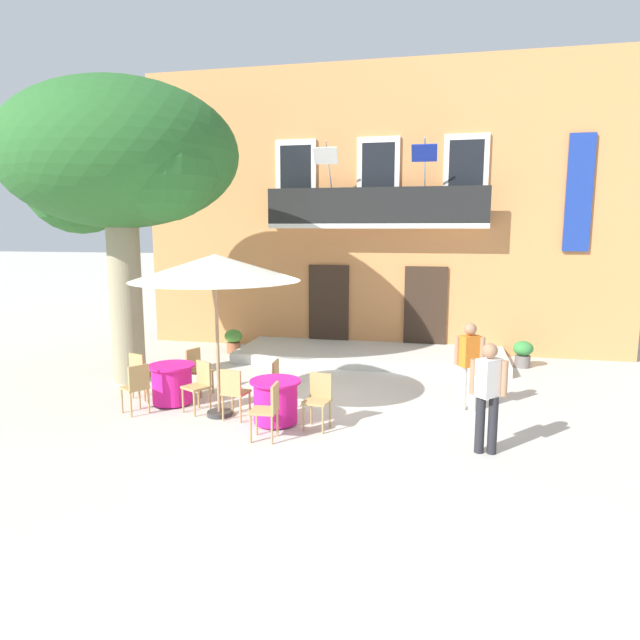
{
  "coord_description": "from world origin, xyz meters",
  "views": [
    {
      "loc": [
        2.51,
        -10.02,
        3.28
      ],
      "look_at": [
        -0.12,
        1.87,
        1.3
      ],
      "focal_mm": 31.71,
      "sensor_mm": 36.0,
      "label": 1
    }
  ],
  "objects_px": {
    "cafe_chair_middle_1": "(136,385)",
    "ground_planter_left": "(233,340)",
    "cafe_table_near_tree": "(276,401)",
    "cafe_chair_middle_0": "(142,372)",
    "cafe_chair_middle_3": "(197,368)",
    "pedestrian_mid_plaza": "(469,362)",
    "pedestrian_near_entrance": "(488,392)",
    "cafe_chair_near_tree_2": "(234,390)",
    "cafe_chair_near_tree_1": "(281,381)",
    "plane_tree": "(116,162)",
    "cafe_chair_near_tree_3": "(269,407)",
    "ground_planter_right": "(523,353)",
    "cafe_chair_near_tree_0": "(319,397)",
    "cafe_umbrella": "(215,268)",
    "cafe_chair_middle_2": "(199,383)",
    "cafe_table_middle": "(172,384)"
  },
  "relations": [
    {
      "from": "cafe_chair_near_tree_3",
      "to": "cafe_umbrella",
      "type": "relative_size",
      "value": 0.31
    },
    {
      "from": "cafe_chair_near_tree_3",
      "to": "cafe_chair_middle_3",
      "type": "distance_m",
      "value": 3.01
    },
    {
      "from": "cafe_chair_near_tree_1",
      "to": "cafe_chair_middle_3",
      "type": "distance_m",
      "value": 2.02
    },
    {
      "from": "cafe_table_middle",
      "to": "cafe_chair_middle_0",
      "type": "height_order",
      "value": "cafe_chair_middle_0"
    },
    {
      "from": "cafe_chair_middle_0",
      "to": "pedestrian_mid_plaza",
      "type": "xyz_separation_m",
      "value": [
        6.16,
        0.62,
        0.38
      ]
    },
    {
      "from": "plane_tree",
      "to": "cafe_chair_near_tree_0",
      "type": "xyz_separation_m",
      "value": [
        4.72,
        -2.01,
        -4.1
      ]
    },
    {
      "from": "ground_planter_left",
      "to": "cafe_umbrella",
      "type": "bearing_deg",
      "value": -71.68
    },
    {
      "from": "ground_planter_right",
      "to": "pedestrian_near_entrance",
      "type": "height_order",
      "value": "pedestrian_near_entrance"
    },
    {
      "from": "cafe_chair_middle_2",
      "to": "cafe_chair_middle_3",
      "type": "xyz_separation_m",
      "value": [
        -0.51,
        1.03,
        0.0
      ]
    },
    {
      "from": "cafe_chair_middle_3",
      "to": "cafe_chair_near_tree_2",
      "type": "bearing_deg",
      "value": -45.95
    },
    {
      "from": "cafe_chair_near_tree_2",
      "to": "cafe_chair_middle_1",
      "type": "height_order",
      "value": "same"
    },
    {
      "from": "cafe_chair_near_tree_2",
      "to": "ground_planter_right",
      "type": "relative_size",
      "value": 1.43
    },
    {
      "from": "cafe_chair_middle_0",
      "to": "cafe_chair_middle_3",
      "type": "distance_m",
      "value": 1.06
    },
    {
      "from": "cafe_chair_near_tree_2",
      "to": "cafe_chair_near_tree_3",
      "type": "bearing_deg",
      "value": -41.52
    },
    {
      "from": "cafe_chair_middle_1",
      "to": "cafe_chair_middle_0",
      "type": "bearing_deg",
      "value": 114.65
    },
    {
      "from": "cafe_umbrella",
      "to": "cafe_chair_middle_1",
      "type": "bearing_deg",
      "value": -171.39
    },
    {
      "from": "cafe_chair_near_tree_0",
      "to": "cafe_chair_near_tree_1",
      "type": "relative_size",
      "value": 1.0
    },
    {
      "from": "cafe_umbrella",
      "to": "ground_planter_left",
      "type": "height_order",
      "value": "cafe_umbrella"
    },
    {
      "from": "cafe_table_middle",
      "to": "cafe_umbrella",
      "type": "height_order",
      "value": "cafe_umbrella"
    },
    {
      "from": "plane_tree",
      "to": "cafe_table_near_tree",
      "type": "bearing_deg",
      "value": -26.49
    },
    {
      "from": "cafe_chair_near_tree_2",
      "to": "ground_planter_right",
      "type": "bearing_deg",
      "value": 43.24
    },
    {
      "from": "cafe_table_middle",
      "to": "pedestrian_mid_plaza",
      "type": "xyz_separation_m",
      "value": [
        5.43,
        0.8,
        0.52
      ]
    },
    {
      "from": "cafe_chair_middle_1",
      "to": "ground_planter_left",
      "type": "relative_size",
      "value": 1.44
    },
    {
      "from": "cafe_chair_middle_3",
      "to": "ground_planter_right",
      "type": "xyz_separation_m",
      "value": [
        6.65,
        3.71,
        -0.17
      ]
    },
    {
      "from": "cafe_chair_near_tree_1",
      "to": "cafe_chair_middle_0",
      "type": "bearing_deg",
      "value": 178.74
    },
    {
      "from": "cafe_chair_middle_1",
      "to": "cafe_chair_middle_3",
      "type": "height_order",
      "value": "same"
    },
    {
      "from": "cafe_chair_middle_0",
      "to": "pedestrian_near_entrance",
      "type": "xyz_separation_m",
      "value": [
        6.35,
        -1.36,
        0.41
      ]
    },
    {
      "from": "cafe_chair_middle_3",
      "to": "pedestrian_mid_plaza",
      "type": "distance_m",
      "value": 5.26
    },
    {
      "from": "cafe_table_near_tree",
      "to": "cafe_chair_near_tree_3",
      "type": "distance_m",
      "value": 0.77
    },
    {
      "from": "cafe_chair_near_tree_0",
      "to": "cafe_chair_middle_2",
      "type": "bearing_deg",
      "value": 170.96
    },
    {
      "from": "cafe_chair_near_tree_2",
      "to": "cafe_chair_near_tree_0",
      "type": "bearing_deg",
      "value": -2.29
    },
    {
      "from": "cafe_chair_middle_1",
      "to": "cafe_chair_near_tree_2",
      "type": "bearing_deg",
      "value": 2.34
    },
    {
      "from": "plane_tree",
      "to": "cafe_chair_near_tree_1",
      "type": "relative_size",
      "value": 6.88
    },
    {
      "from": "cafe_umbrella",
      "to": "plane_tree",
      "type": "bearing_deg",
      "value": 147.87
    },
    {
      "from": "cafe_chair_near_tree_2",
      "to": "cafe_table_middle",
      "type": "distance_m",
      "value": 1.59
    },
    {
      "from": "cafe_umbrella",
      "to": "pedestrian_near_entrance",
      "type": "relative_size",
      "value": 1.75
    },
    {
      "from": "pedestrian_mid_plaza",
      "to": "cafe_chair_near_tree_2",
      "type": "bearing_deg",
      "value": -160.5
    },
    {
      "from": "cafe_chair_near_tree_0",
      "to": "cafe_chair_middle_2",
      "type": "height_order",
      "value": "same"
    },
    {
      "from": "plane_tree",
      "to": "cafe_chair_middle_0",
      "type": "height_order",
      "value": "plane_tree"
    },
    {
      "from": "cafe_table_near_tree",
      "to": "cafe_chair_middle_2",
      "type": "bearing_deg",
      "value": 167.95
    },
    {
      "from": "cafe_umbrella",
      "to": "ground_planter_right",
      "type": "bearing_deg",
      "value": 40.65
    },
    {
      "from": "cafe_table_near_tree",
      "to": "cafe_chair_middle_0",
      "type": "xyz_separation_m",
      "value": [
        -2.95,
        0.81,
        0.14
      ]
    },
    {
      "from": "cafe_chair_near_tree_1",
      "to": "pedestrian_mid_plaza",
      "type": "relative_size",
      "value": 0.56
    },
    {
      "from": "cafe_chair_near_tree_3",
      "to": "cafe_chair_middle_2",
      "type": "distance_m",
      "value": 1.96
    },
    {
      "from": "cafe_table_near_tree",
      "to": "cafe_chair_near_tree_0",
      "type": "bearing_deg",
      "value": -2.78
    },
    {
      "from": "cafe_table_near_tree",
      "to": "cafe_chair_near_tree_1",
      "type": "distance_m",
      "value": 0.77
    },
    {
      "from": "cafe_chair_near_tree_3",
      "to": "cafe_chair_middle_1",
      "type": "distance_m",
      "value": 2.76
    },
    {
      "from": "cafe_chair_middle_1",
      "to": "ground_planter_right",
      "type": "xyz_separation_m",
      "value": [
        7.17,
        5.11,
        -0.17
      ]
    },
    {
      "from": "cafe_chair_near_tree_2",
      "to": "cafe_chair_near_tree_1",
      "type": "bearing_deg",
      "value": 48.5
    },
    {
      "from": "cafe_chair_middle_3",
      "to": "pedestrian_mid_plaza",
      "type": "bearing_deg",
      "value": 0.76
    }
  ]
}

